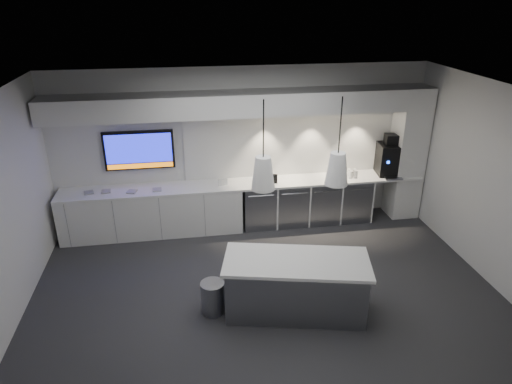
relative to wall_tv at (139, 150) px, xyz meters
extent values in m
plane|color=#2F2F32|center=(1.90, -2.45, -1.56)|extent=(7.00, 7.00, 0.00)
plane|color=black|center=(1.90, -2.45, 1.44)|extent=(7.00, 7.00, 0.00)
plane|color=white|center=(1.90, 0.05, -0.06)|extent=(7.00, 0.00, 7.00)
plane|color=white|center=(1.90, -4.95, -0.06)|extent=(7.00, 0.00, 7.00)
plane|color=white|center=(5.40, -2.45, -0.06)|extent=(0.00, 7.00, 7.00)
cube|color=white|center=(1.90, -0.27, -0.68)|extent=(6.80, 0.65, 0.04)
cube|color=white|center=(0.15, -0.27, -1.13)|extent=(3.30, 0.63, 0.86)
cube|color=gray|center=(2.15, -0.27, -1.13)|extent=(0.60, 0.61, 0.85)
cube|color=gray|center=(2.78, -0.27, -1.13)|extent=(0.60, 0.61, 0.85)
cube|color=gray|center=(3.41, -0.27, -1.13)|extent=(0.60, 0.61, 0.85)
cube|color=gray|center=(4.04, -0.27, -1.13)|extent=(0.60, 0.61, 0.85)
cube|color=white|center=(3.10, 0.03, -0.01)|extent=(4.60, 0.03, 1.30)
cube|color=white|center=(1.90, -0.25, 0.84)|extent=(6.90, 0.60, 0.40)
cube|color=white|center=(5.10, -0.25, -0.26)|extent=(0.55, 0.55, 2.60)
cube|color=black|center=(0.00, 0.00, 0.00)|extent=(1.25, 0.06, 0.72)
cube|color=#131AB6|center=(0.00, -0.03, 0.04)|extent=(1.17, 0.00, 0.54)
cube|color=orange|center=(0.00, -0.03, -0.29)|extent=(1.17, 0.00, 0.09)
cube|color=gray|center=(2.22, -2.96, -1.16)|extent=(2.02, 1.17, 0.80)
cube|color=white|center=(2.22, -2.96, -0.74)|extent=(2.13, 1.28, 0.05)
cylinder|color=gray|center=(1.07, -2.78, -1.32)|extent=(0.44, 0.44, 0.48)
cube|color=black|center=(4.74, -0.24, -0.36)|extent=(0.50, 0.55, 0.60)
cube|color=black|center=(4.74, -0.24, 0.04)|extent=(0.27, 0.27, 0.20)
cube|color=gray|center=(4.74, -0.51, -0.64)|extent=(0.35, 0.24, 0.03)
cube|color=black|center=(2.42, -0.37, -0.57)|extent=(0.14, 0.06, 0.18)
cube|color=white|center=(1.47, -0.33, -0.59)|extent=(0.18, 0.06, 0.14)
cube|color=#9F9F9F|center=(-0.92, -0.29, -0.65)|extent=(0.20, 0.20, 0.02)
cube|color=#9F9F9F|center=(-0.62, -0.29, -0.65)|extent=(0.17, 0.17, 0.02)
cube|color=#9F9F9F|center=(-0.17, -0.37, -0.65)|extent=(0.20, 0.20, 0.02)
cube|color=#9F9F9F|center=(0.27, -0.36, -0.65)|extent=(0.17, 0.17, 0.02)
cone|color=white|center=(1.75, -2.96, 0.59)|extent=(0.30, 0.30, 0.42)
cylinder|color=black|center=(1.75, -2.96, 1.15)|extent=(0.02, 0.02, 0.70)
cone|color=white|center=(2.70, -2.96, 0.59)|extent=(0.30, 0.30, 0.42)
cylinder|color=black|center=(2.70, -2.96, 1.15)|extent=(0.02, 0.02, 0.70)
camera|label=1|loc=(0.82, -8.09, 2.64)|focal=32.00mm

